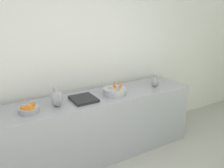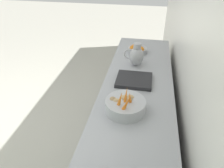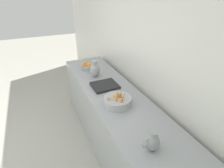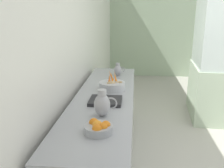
# 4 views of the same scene
# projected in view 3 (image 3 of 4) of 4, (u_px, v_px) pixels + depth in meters

# --- Properties ---
(tile_wall_left) EXTENTS (0.10, 8.19, 3.00)m
(tile_wall_left) POSITION_uv_depth(u_px,v_px,m) (178.00, 57.00, 1.72)
(tile_wall_left) COLOR white
(tile_wall_left) RESTS_ON ground_plane
(prep_counter) EXTENTS (0.66, 2.79, 0.90)m
(prep_counter) POSITION_uv_depth(u_px,v_px,m) (114.00, 122.00, 2.46)
(prep_counter) COLOR #9EA0A5
(prep_counter) RESTS_ON ground_plane
(vegetable_colander) EXTENTS (0.32, 0.32, 0.22)m
(vegetable_colander) POSITION_uv_depth(u_px,v_px,m) (117.00, 101.00, 2.02)
(vegetable_colander) COLOR #ADAFB5
(vegetable_colander) RESTS_ON prep_counter
(orange_bowl) EXTENTS (0.23, 0.23, 0.10)m
(orange_bowl) POSITION_uv_depth(u_px,v_px,m) (88.00, 66.00, 2.93)
(orange_bowl) COLOR #9EA0A5
(orange_bowl) RESTS_ON prep_counter
(metal_pitcher_tall) EXTENTS (0.21, 0.15, 0.25)m
(metal_pitcher_tall) POSITION_uv_depth(u_px,v_px,m) (95.00, 70.00, 2.64)
(metal_pitcher_tall) COLOR #A3A3A8
(metal_pitcher_tall) RESTS_ON prep_counter
(metal_pitcher_short) EXTENTS (0.16, 0.11, 0.19)m
(metal_pitcher_short) POSITION_uv_depth(u_px,v_px,m) (153.00, 142.00, 1.44)
(metal_pitcher_short) COLOR #939399
(metal_pitcher_short) RESTS_ON prep_counter
(counter_sink_basin) EXTENTS (0.34, 0.30, 0.04)m
(counter_sink_basin) POSITION_uv_depth(u_px,v_px,m) (105.00, 86.00, 2.41)
(counter_sink_basin) COLOR #232326
(counter_sink_basin) RESTS_ON prep_counter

